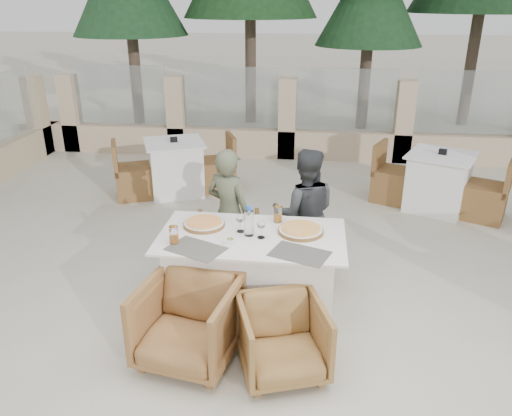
# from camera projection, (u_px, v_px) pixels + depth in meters

# --- Properties ---
(ground) EXTENTS (80.00, 80.00, 0.00)m
(ground) POSITION_uv_depth(u_px,v_px,m) (253.00, 306.00, 4.64)
(ground) COLOR beige
(ground) RESTS_ON ground
(sand_patch) EXTENTS (30.00, 16.00, 0.01)m
(sand_patch) POSITION_uv_depth(u_px,v_px,m) (303.00, 81.00, 17.46)
(sand_patch) COLOR beige
(sand_patch) RESTS_ON ground
(perimeter_wall_far) EXTENTS (10.00, 0.34, 1.60)m
(perimeter_wall_far) POSITION_uv_depth(u_px,v_px,m) (287.00, 113.00, 8.73)
(perimeter_wall_far) COLOR beige
(perimeter_wall_far) RESTS_ON ground
(pine_centre) EXTENTS (2.20, 2.20, 5.00)m
(pine_centre) POSITION_uv_depth(u_px,v_px,m) (371.00, 7.00, 10.10)
(pine_centre) COLOR #1E4622
(pine_centre) RESTS_ON ground
(dining_table) EXTENTS (1.60, 0.90, 0.77)m
(dining_table) POSITION_uv_depth(u_px,v_px,m) (252.00, 274.00, 4.43)
(dining_table) COLOR silver
(dining_table) RESTS_ON ground
(placemat_near_left) EXTENTS (0.53, 0.46, 0.00)m
(placemat_near_left) POSITION_uv_depth(u_px,v_px,m) (196.00, 249.00, 4.05)
(placemat_near_left) COLOR #5C584F
(placemat_near_left) RESTS_ON dining_table
(placemat_near_right) EXTENTS (0.53, 0.44, 0.00)m
(placemat_near_right) POSITION_uv_depth(u_px,v_px,m) (300.00, 254.00, 3.97)
(placemat_near_right) COLOR #544E48
(placemat_near_right) RESTS_ON dining_table
(pizza_left) EXTENTS (0.47, 0.47, 0.05)m
(pizza_left) POSITION_uv_depth(u_px,v_px,m) (204.00, 223.00, 4.45)
(pizza_left) COLOR #D54F1D
(pizza_left) RESTS_ON dining_table
(pizza_right) EXTENTS (0.42, 0.42, 0.05)m
(pizza_right) POSITION_uv_depth(u_px,v_px,m) (301.00, 230.00, 4.32)
(pizza_right) COLOR #C9631B
(pizza_right) RESTS_ON dining_table
(water_bottle) EXTENTS (0.08, 0.08, 0.27)m
(water_bottle) POSITION_uv_depth(u_px,v_px,m) (249.00, 221.00, 4.23)
(water_bottle) COLOR #A8C0DD
(water_bottle) RESTS_ON dining_table
(wine_glass_centre) EXTENTS (0.09, 0.09, 0.18)m
(wine_glass_centre) POSITION_uv_depth(u_px,v_px,m) (240.00, 222.00, 4.31)
(wine_glass_centre) COLOR silver
(wine_glass_centre) RESTS_ON dining_table
(wine_glass_near) EXTENTS (0.08, 0.08, 0.18)m
(wine_glass_near) POSITION_uv_depth(u_px,v_px,m) (261.00, 228.00, 4.20)
(wine_glass_near) COLOR silver
(wine_glass_near) RESTS_ON dining_table
(beer_glass_left) EXTENTS (0.09, 0.09, 0.15)m
(beer_glass_left) POSITION_uv_depth(u_px,v_px,m) (174.00, 235.00, 4.12)
(beer_glass_left) COLOR orange
(beer_glass_left) RESTS_ON dining_table
(beer_glass_right) EXTENTS (0.09, 0.09, 0.15)m
(beer_glass_right) POSITION_uv_depth(u_px,v_px,m) (278.00, 214.00, 4.51)
(beer_glass_right) COLOR orange
(beer_glass_right) RESTS_ON dining_table
(olive_dish) EXTENTS (0.11, 0.11, 0.04)m
(olive_dish) POSITION_uv_depth(u_px,v_px,m) (230.00, 241.00, 4.14)
(olive_dish) COLOR white
(olive_dish) RESTS_ON dining_table
(armchair_far_left) EXTENTS (0.75, 0.76, 0.61)m
(armchair_far_left) POSITION_uv_depth(u_px,v_px,m) (229.00, 245.00, 5.13)
(armchair_far_left) COLOR brown
(armchair_far_left) RESTS_ON ground
(armchair_far_right) EXTENTS (0.73, 0.74, 0.53)m
(armchair_far_right) POSITION_uv_depth(u_px,v_px,m) (299.00, 254.00, 5.03)
(armchair_far_right) COLOR brown
(armchair_far_right) RESTS_ON ground
(armchair_near_left) EXTENTS (0.84, 0.85, 0.67)m
(armchair_near_left) POSITION_uv_depth(u_px,v_px,m) (188.00, 322.00, 3.86)
(armchair_near_left) COLOR olive
(armchair_near_left) RESTS_ON ground
(armchair_near_right) EXTENTS (0.79, 0.80, 0.58)m
(armchair_near_right) POSITION_uv_depth(u_px,v_px,m) (282.00, 339.00, 3.74)
(armchair_near_right) COLOR olive
(armchair_near_right) RESTS_ON ground
(diner_left) EXTENTS (0.57, 0.49, 1.33)m
(diner_left) POSITION_uv_depth(u_px,v_px,m) (229.00, 213.00, 4.98)
(diner_left) COLOR #565B42
(diner_left) RESTS_ON ground
(diner_right) EXTENTS (0.68, 0.55, 1.34)m
(diner_right) POSITION_uv_depth(u_px,v_px,m) (305.00, 214.00, 4.97)
(diner_right) COLOR #333638
(diner_right) RESTS_ON ground
(bg_table_a) EXTENTS (1.83, 1.38, 0.77)m
(bg_table_a) POSITION_uv_depth(u_px,v_px,m) (176.00, 168.00, 7.23)
(bg_table_a) COLOR white
(bg_table_a) RESTS_ON ground
(bg_table_b) EXTENTS (1.83, 1.42, 0.77)m
(bg_table_b) POSITION_uv_depth(u_px,v_px,m) (438.00, 182.00, 6.66)
(bg_table_b) COLOR white
(bg_table_b) RESTS_ON ground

